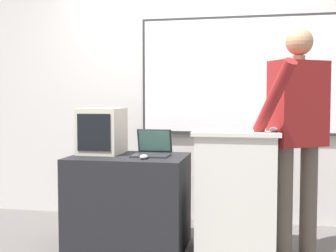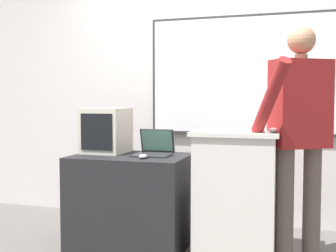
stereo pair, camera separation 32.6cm
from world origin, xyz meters
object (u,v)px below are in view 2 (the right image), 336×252
at_px(laptop, 155,148).
at_px(side_desk, 131,201).
at_px(person_presenter, 300,127).
at_px(lectern_podium, 236,195).
at_px(computer_mouse_by_laptop, 143,156).
at_px(computer_mouse_by_keyboard, 273,130).
at_px(crt_monitor, 106,130).
at_px(wireless_keyboard, 233,130).

bearing_deg(laptop, side_desk, -160.35).
bearing_deg(person_presenter, side_desk, 149.01).
relative_size(lectern_podium, computer_mouse_by_laptop, 9.64).
xyz_separation_m(side_desk, computer_mouse_by_keyboard, (1.12, -0.10, 0.61)).
distance_m(person_presenter, laptop, 1.14).
height_order(person_presenter, laptop, person_presenter).
bearing_deg(computer_mouse_by_keyboard, crt_monitor, 171.61).
bearing_deg(computer_mouse_by_laptop, lectern_podium, 10.72).
xyz_separation_m(laptop, computer_mouse_by_laptop, (-0.02, -0.22, -0.04)).
bearing_deg(crt_monitor, person_presenter, -2.86).
bearing_deg(lectern_podium, side_desk, 178.31).
distance_m(lectern_podium, computer_mouse_by_keyboard, 0.57).
relative_size(computer_mouse_by_keyboard, crt_monitor, 0.26).
relative_size(computer_mouse_by_laptop, computer_mouse_by_keyboard, 1.00).
height_order(wireless_keyboard, computer_mouse_by_laptop, wireless_keyboard).
height_order(wireless_keyboard, crt_monitor, crt_monitor).
distance_m(side_desk, laptop, 0.47).
xyz_separation_m(lectern_podium, computer_mouse_by_keyboard, (0.27, -0.07, 0.50)).
relative_size(lectern_podium, wireless_keyboard, 2.17).
bearing_deg(wireless_keyboard, lectern_podium, 77.60).
height_order(wireless_keyboard, computer_mouse_by_keyboard, computer_mouse_by_keyboard).
bearing_deg(wireless_keyboard, laptop, 167.09).
bearing_deg(computer_mouse_by_laptop, computer_mouse_by_keyboard, 3.60).
height_order(person_presenter, computer_mouse_by_laptop, person_presenter).
relative_size(side_desk, computer_mouse_by_laptop, 9.26).
relative_size(laptop, crt_monitor, 0.76).
bearing_deg(side_desk, computer_mouse_by_laptop, -43.49).
distance_m(computer_mouse_by_laptop, crt_monitor, 0.53).
distance_m(wireless_keyboard, computer_mouse_by_laptop, 0.71).
height_order(lectern_podium, person_presenter, person_presenter).
height_order(side_desk, person_presenter, person_presenter).
bearing_deg(computer_mouse_by_laptop, crt_monitor, 148.26).
relative_size(person_presenter, computer_mouse_by_laptop, 17.29).
height_order(lectern_podium, side_desk, lectern_podium).
bearing_deg(crt_monitor, laptop, -5.59).
distance_m(lectern_podium, computer_mouse_by_laptop, 0.76).
distance_m(side_desk, crt_monitor, 0.63).
relative_size(lectern_podium, crt_monitor, 2.50).
height_order(person_presenter, computer_mouse_by_keyboard, person_presenter).
relative_size(person_presenter, wireless_keyboard, 3.89).
distance_m(lectern_podium, side_desk, 0.86).
bearing_deg(crt_monitor, computer_mouse_by_keyboard, -8.39).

